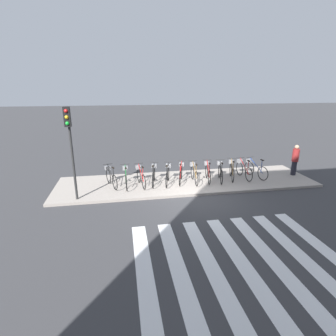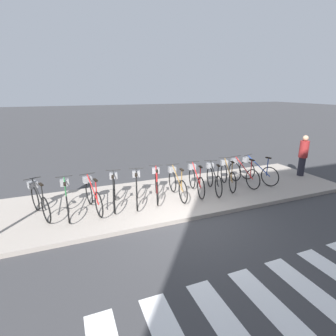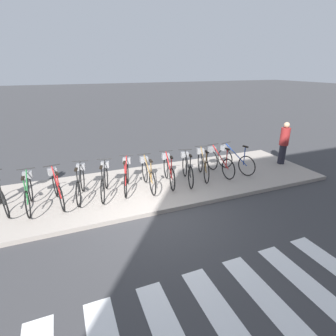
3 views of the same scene
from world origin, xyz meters
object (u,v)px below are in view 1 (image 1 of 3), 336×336
(parked_bicycle_2, at_px, (141,176))
(parked_bicycle_8, at_px, (220,172))
(parked_bicycle_4, at_px, (168,174))
(parked_bicycle_7, at_px, (208,172))
(parked_bicycle_3, at_px, (154,175))
(parked_bicycle_6, at_px, (194,173))
(parked_bicycle_5, at_px, (181,173))
(parked_bicycle_9, at_px, (232,170))
(parked_bicycle_1, at_px, (126,177))
(parked_bicycle_11, at_px, (255,169))
(parked_bicycle_0, at_px, (111,177))
(parked_bicycle_10, at_px, (243,169))
(traffic_light, at_px, (70,135))
(pedestrian, at_px, (295,159))

(parked_bicycle_2, distance_m, parked_bicycle_8, 4.01)
(parked_bicycle_2, height_order, parked_bicycle_4, same)
(parked_bicycle_4, height_order, parked_bicycle_7, same)
(parked_bicycle_3, height_order, parked_bicycle_6, same)
(parked_bicycle_5, relative_size, parked_bicycle_9, 1.00)
(parked_bicycle_1, xyz_separation_m, parked_bicycle_11, (6.67, 0.17, 0.00))
(parked_bicycle_3, height_order, parked_bicycle_7, same)
(parked_bicycle_2, xyz_separation_m, parked_bicycle_5, (2.00, 0.14, 0.00))
(parked_bicycle_3, distance_m, parked_bicycle_5, 1.37)
(parked_bicycle_0, distance_m, parked_bicycle_3, 2.05)
(parked_bicycle_1, distance_m, parked_bicycle_10, 6.03)
(parked_bicycle_4, height_order, traffic_light, traffic_light)
(parked_bicycle_2, relative_size, pedestrian, 1.03)
(traffic_light, bearing_deg, parked_bicycle_11, 9.41)
(parked_bicycle_9, bearing_deg, parked_bicycle_2, -178.34)
(parked_bicycle_3, bearing_deg, parked_bicycle_8, -2.09)
(pedestrian, relative_size, traffic_light, 0.43)
(parked_bicycle_7, xyz_separation_m, traffic_light, (-6.16, -1.36, 2.29))
(parked_bicycle_10, height_order, parked_bicycle_11, same)
(parked_bicycle_1, xyz_separation_m, parked_bicycle_3, (1.34, 0.11, 0.00))
(parked_bicycle_10, distance_m, parked_bicycle_11, 0.64)
(parked_bicycle_3, bearing_deg, parked_bicycle_1, -175.27)
(parked_bicycle_7, height_order, pedestrian, pedestrian)
(parked_bicycle_1, bearing_deg, traffic_light, -148.45)
(parked_bicycle_5, height_order, parked_bicycle_7, same)
(parked_bicycle_2, bearing_deg, parked_bicycle_7, 1.08)
(parked_bicycle_2, height_order, parked_bicycle_7, same)
(parked_bicycle_7, bearing_deg, parked_bicycle_9, 3.17)
(parked_bicycle_2, distance_m, parked_bicycle_4, 1.32)
(parked_bicycle_0, xyz_separation_m, traffic_light, (-1.38, -1.45, 2.29))
(parked_bicycle_4, xyz_separation_m, parked_bicycle_11, (4.65, 0.14, 0.00))
(parked_bicycle_8, xyz_separation_m, parked_bicycle_10, (1.32, 0.18, 0.00))
(parked_bicycle_0, xyz_separation_m, parked_bicycle_8, (5.41, -0.18, 0.00))
(parked_bicycle_7, relative_size, traffic_light, 0.44)
(parked_bicycle_0, relative_size, parked_bicycle_6, 0.95)
(parked_bicycle_11, height_order, pedestrian, pedestrian)
(parked_bicycle_9, bearing_deg, parked_bicycle_3, -179.42)
(parked_bicycle_11, xyz_separation_m, traffic_light, (-8.76, -1.45, 2.29))
(parked_bicycle_9, distance_m, traffic_light, 7.95)
(parked_bicycle_1, distance_m, parked_bicycle_4, 2.02)
(parked_bicycle_4, distance_m, parked_bicycle_6, 1.33)
(parked_bicycle_7, height_order, parked_bicycle_9, same)
(parked_bicycle_6, bearing_deg, traffic_light, -166.56)
(parked_bicycle_3, xyz_separation_m, parked_bicycle_7, (2.74, -0.03, 0.00))
(parked_bicycle_6, height_order, traffic_light, traffic_light)
(parked_bicycle_2, xyz_separation_m, parked_bicycle_10, (5.33, 0.15, 0.00))
(parked_bicycle_0, bearing_deg, parked_bicycle_9, -0.15)
(parked_bicycle_3, xyz_separation_m, pedestrian, (7.56, -0.00, 0.41))
(parked_bicycle_10, height_order, pedestrian, pedestrian)
(parked_bicycle_11, bearing_deg, parked_bicycle_5, -179.74)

